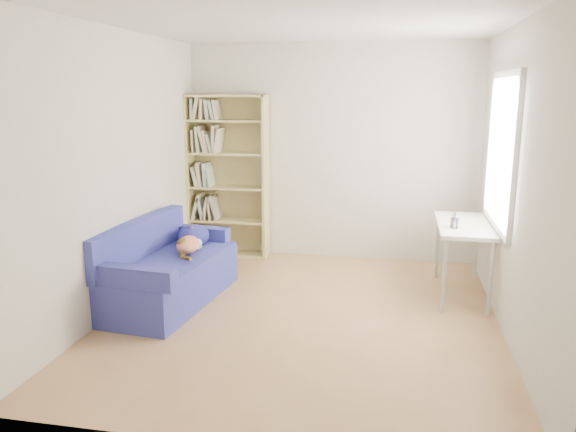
# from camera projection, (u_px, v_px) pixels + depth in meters

# --- Properties ---
(ground) EXTENTS (4.00, 4.00, 0.00)m
(ground) POSITION_uv_depth(u_px,v_px,m) (303.00, 316.00, 5.18)
(ground) COLOR #AA7D4D
(ground) RESTS_ON ground
(room_shell) EXTENTS (3.54, 4.04, 2.62)m
(room_shell) POSITION_uv_depth(u_px,v_px,m) (316.00, 138.00, 4.84)
(room_shell) COLOR silver
(room_shell) RESTS_ON ground
(sofa) EXTENTS (0.94, 1.70, 0.81)m
(sofa) POSITION_uv_depth(u_px,v_px,m) (168.00, 270.00, 5.52)
(sofa) COLOR navy
(sofa) RESTS_ON ground
(bookshelf) EXTENTS (1.00, 0.31, 1.99)m
(bookshelf) POSITION_uv_depth(u_px,v_px,m) (228.00, 183.00, 6.97)
(bookshelf) COLOR tan
(bookshelf) RESTS_ON ground
(desk) EXTENTS (0.51, 1.12, 0.75)m
(desk) POSITION_uv_depth(u_px,v_px,m) (463.00, 231.00, 5.58)
(desk) COLOR white
(desk) RESTS_ON ground
(pen_cup) EXTENTS (0.08, 0.08, 0.16)m
(pen_cup) POSITION_uv_depth(u_px,v_px,m) (454.00, 222.00, 5.37)
(pen_cup) COLOR white
(pen_cup) RESTS_ON desk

